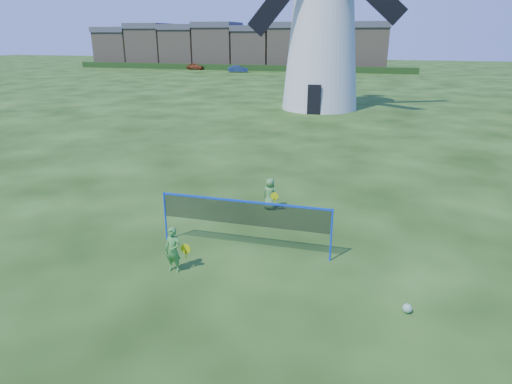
{
  "coord_description": "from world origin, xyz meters",
  "views": [
    {
      "loc": [
        3.59,
        -11.66,
        5.97
      ],
      "look_at": [
        0.2,
        0.5,
        1.5
      ],
      "focal_mm": 31.21,
      "sensor_mm": 36.0,
      "label": 1
    }
  ],
  "objects": [
    {
      "name": "car_right",
      "position": [
        -20.13,
        62.09,
        0.55
      ],
      "size": [
        3.56,
        2.16,
        1.11
      ],
      "primitive_type": "imported",
      "rotation": [
        0.0,
        0.0,
        1.89
      ],
      "color": "navy",
      "rests_on": "ground"
    },
    {
      "name": "play_ball",
      "position": [
        4.59,
        -2.43,
        0.11
      ],
      "size": [
        0.22,
        0.22,
        0.22
      ],
      "primitive_type": "sphere",
      "color": "green",
      "rests_on": "ground"
    },
    {
      "name": "ground",
      "position": [
        0.0,
        0.0,
        0.0
      ],
      "size": [
        220.0,
        220.0,
        0.0
      ],
      "primitive_type": "plane",
      "color": "black",
      "rests_on": "ground"
    },
    {
      "name": "car_left",
      "position": [
        -29.34,
        65.74,
        0.57
      ],
      "size": [
        3.52,
        1.83,
        1.15
      ],
      "primitive_type": "imported",
      "rotation": [
        0.0,
        0.0,
        1.42
      ],
      "color": "brown",
      "rests_on": "ground"
    },
    {
      "name": "badminton_net",
      "position": [
        0.1,
        -0.41,
        1.14
      ],
      "size": [
        5.05,
        0.05,
        1.55
      ],
      "color": "blue",
      "rests_on": "ground"
    },
    {
      "name": "hedge",
      "position": [
        -22.0,
        66.0,
        0.5
      ],
      "size": [
        62.0,
        0.8,
        1.0
      ],
      "primitive_type": "cube",
      "color": "#193814",
      "rests_on": "ground"
    },
    {
      "name": "player_boy",
      "position": [
        0.04,
        2.96,
        0.57
      ],
      "size": [
        0.67,
        0.48,
        1.14
      ],
      "rotation": [
        0.0,
        0.0,
        2.91
      ],
      "color": "#5A9E4C",
      "rests_on": "ground"
    },
    {
      "name": "windmill",
      "position": [
        -1.5,
        26.7,
        6.64
      ],
      "size": [
        12.77,
        6.32,
        18.57
      ],
      "color": "white",
      "rests_on": "ground"
    },
    {
      "name": "terraced_houses",
      "position": [
        -23.88,
        72.0,
        3.97
      ],
      "size": [
        56.28,
        8.4,
        8.19
      ],
      "color": "gray",
      "rests_on": "ground"
    },
    {
      "name": "player_girl",
      "position": [
        -1.34,
        -2.11,
        0.62
      ],
      "size": [
        0.66,
        0.37,
        1.25
      ],
      "rotation": [
        0.0,
        0.0,
        -0.12
      ],
      "color": "green",
      "rests_on": "ground"
    }
  ]
}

